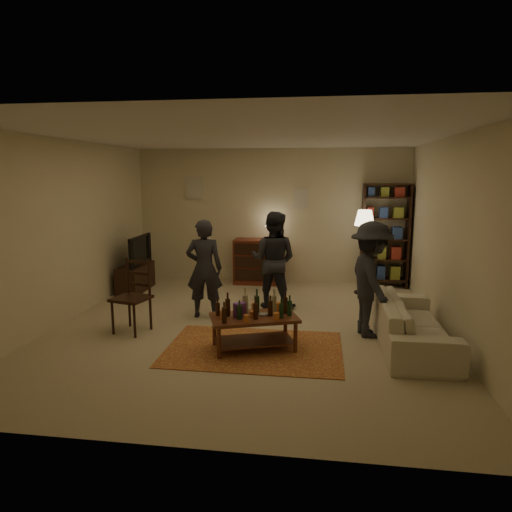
% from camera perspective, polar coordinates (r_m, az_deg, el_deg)
% --- Properties ---
extents(floor, '(6.00, 6.00, 0.00)m').
position_cam_1_polar(floor, '(6.69, -1.03, -8.89)').
color(floor, '#C6B793').
rests_on(floor, ground).
extents(room_shell, '(6.00, 6.00, 6.00)m').
position_cam_1_polar(room_shell, '(9.38, -2.10, 7.90)').
color(room_shell, beige).
rests_on(room_shell, ground).
extents(rug, '(2.20, 1.50, 0.01)m').
position_cam_1_polar(rug, '(5.89, -0.25, -11.52)').
color(rug, maroon).
rests_on(rug, ground).
extents(coffee_table, '(1.20, 0.91, 0.78)m').
position_cam_1_polar(coffee_table, '(5.76, -0.27, -7.89)').
color(coffee_table, brown).
rests_on(coffee_table, ground).
extents(dining_chair, '(0.55, 0.55, 1.04)m').
position_cam_1_polar(dining_chair, '(6.62, -15.03, -4.45)').
color(dining_chair, black).
rests_on(dining_chair, ground).
extents(tv_stand, '(0.40, 1.00, 1.06)m').
position_cam_1_polar(tv_stand, '(8.93, -14.83, -1.79)').
color(tv_stand, black).
rests_on(tv_stand, ground).
extents(dresser, '(1.00, 0.50, 1.36)m').
position_cam_1_polar(dresser, '(9.19, 0.46, -0.54)').
color(dresser, brown).
rests_on(dresser, ground).
extents(bookshelf, '(0.90, 0.34, 2.02)m').
position_cam_1_polar(bookshelf, '(9.18, 15.80, 2.58)').
color(bookshelf, black).
rests_on(bookshelf, ground).
extents(floor_lamp, '(0.36, 0.36, 1.55)m').
position_cam_1_polar(floor_lamp, '(8.52, 13.40, 3.97)').
color(floor_lamp, black).
rests_on(floor_lamp, ground).
extents(sofa, '(0.81, 2.08, 0.61)m').
position_cam_1_polar(sofa, '(6.25, 18.88, -7.89)').
color(sofa, beige).
rests_on(sofa, ground).
extents(person_left, '(0.60, 0.44, 1.52)m').
position_cam_1_polar(person_left, '(7.03, -6.48, -1.57)').
color(person_left, '#23232A').
rests_on(person_left, ground).
extents(person_right, '(0.89, 0.76, 1.60)m').
position_cam_1_polar(person_right, '(7.47, 2.18, -0.51)').
color(person_right, '#26272D').
rests_on(person_right, ground).
extents(person_by_sofa, '(0.79, 1.12, 1.57)m').
position_cam_1_polar(person_by_sofa, '(6.34, 14.18, -2.87)').
color(person_by_sofa, '#25262C').
rests_on(person_by_sofa, ground).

